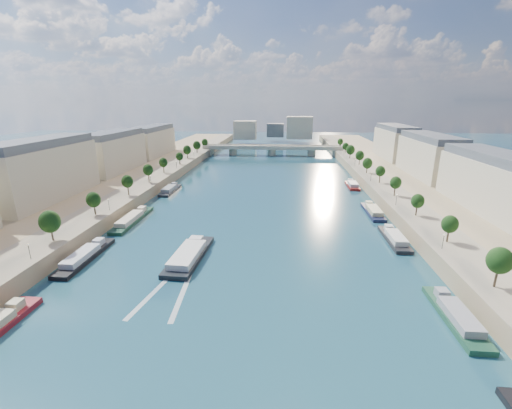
# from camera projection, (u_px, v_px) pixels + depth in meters

# --- Properties ---
(ground) EXTENTS (700.00, 700.00, 0.00)m
(ground) POSITION_uv_depth(u_px,v_px,m) (260.00, 203.00, 149.31)
(ground) COLOR #0E2B3E
(ground) RESTS_ON ground
(quay_left) EXTENTS (44.00, 520.00, 5.00)m
(quay_left) POSITION_uv_depth(u_px,v_px,m) (101.00, 194.00, 154.17)
(quay_left) COLOR #9E8460
(quay_left) RESTS_ON ground
(quay_right) EXTENTS (44.00, 520.00, 5.00)m
(quay_right) POSITION_uv_depth(u_px,v_px,m) (432.00, 201.00, 142.99)
(quay_right) COLOR #9E8460
(quay_right) RESTS_ON ground
(pave_left) EXTENTS (14.00, 520.00, 0.10)m
(pave_left) POSITION_uv_depth(u_px,v_px,m) (133.00, 189.00, 152.26)
(pave_left) COLOR gray
(pave_left) RESTS_ON quay_left
(pave_right) EXTENTS (14.00, 520.00, 0.10)m
(pave_right) POSITION_uv_depth(u_px,v_px,m) (396.00, 195.00, 143.41)
(pave_right) COLOR gray
(pave_right) RESTS_ON quay_right
(trees_left) EXTENTS (4.80, 268.80, 8.26)m
(trees_left) POSITION_uv_depth(u_px,v_px,m) (138.00, 176.00, 152.42)
(trees_left) COLOR #382B1E
(trees_left) RESTS_ON ground
(trees_right) EXTENTS (4.80, 268.80, 8.26)m
(trees_right) POSITION_uv_depth(u_px,v_px,m) (386.00, 177.00, 151.51)
(trees_right) COLOR #382B1E
(trees_right) RESTS_ON ground
(lamps_left) EXTENTS (0.36, 200.36, 4.28)m
(lamps_left) POSITION_uv_depth(u_px,v_px,m) (132.00, 189.00, 141.58)
(lamps_left) COLOR black
(lamps_left) RESTS_ON ground
(lamps_right) EXTENTS (0.36, 200.36, 4.28)m
(lamps_right) POSITION_uv_depth(u_px,v_px,m) (382.00, 185.00, 147.72)
(lamps_right) COLOR black
(lamps_right) RESTS_ON ground
(buildings_left) EXTENTS (16.00, 226.00, 23.20)m
(buildings_left) POSITION_uv_depth(u_px,v_px,m) (84.00, 159.00, 162.54)
(buildings_left) COLOR beige
(buildings_left) RESTS_ON ground
(buildings_right) EXTENTS (16.00, 226.00, 23.20)m
(buildings_right) POSITION_uv_depth(u_px,v_px,m) (456.00, 164.00, 149.34)
(buildings_right) COLOR beige
(buildings_right) RESTS_ON ground
(skyline) EXTENTS (79.00, 42.00, 22.00)m
(skyline) POSITION_uv_depth(u_px,v_px,m) (278.00, 129.00, 354.00)
(skyline) COLOR beige
(skyline) RESTS_ON ground
(bridge) EXTENTS (112.00, 12.00, 8.15)m
(bridge) POSITION_uv_depth(u_px,v_px,m) (272.00, 149.00, 277.39)
(bridge) COLOR #C1B79E
(bridge) RESTS_ON ground
(tour_barge) EXTENTS (8.85, 26.68, 3.68)m
(tour_barge) POSITION_uv_depth(u_px,v_px,m) (189.00, 255.00, 96.96)
(tour_barge) COLOR black
(tour_barge) RESTS_ON ground
(wake) EXTENTS (10.75, 26.02, 0.04)m
(wake) POSITION_uv_depth(u_px,v_px,m) (171.00, 289.00, 81.38)
(wake) COLOR silver
(wake) RESTS_ON ground
(moored_barges_left) EXTENTS (5.00, 159.59, 3.60)m
(moored_barges_left) POSITION_uv_depth(u_px,v_px,m) (89.00, 254.00, 98.09)
(moored_barges_left) COLOR #171834
(moored_barges_left) RESTS_ON ground
(moored_barges_right) EXTENTS (5.00, 162.83, 3.60)m
(moored_barges_right) POSITION_uv_depth(u_px,v_px,m) (401.00, 247.00, 102.61)
(moored_barges_right) COLOR black
(moored_barges_right) RESTS_ON ground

